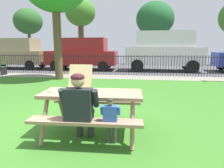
# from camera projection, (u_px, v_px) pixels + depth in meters

# --- Properties ---
(ground) EXTENTS (28.00, 11.36, 0.02)m
(ground) POSITION_uv_depth(u_px,v_px,m) (86.00, 103.00, 5.76)
(ground) COLOR #397526
(cobblestone_walkway) EXTENTS (28.00, 1.40, 0.01)m
(cobblestone_walkway) POSITION_uv_depth(u_px,v_px,m) (111.00, 77.00, 10.61)
(cobblestone_walkway) COLOR gray
(street_asphalt) EXTENTS (28.00, 7.15, 0.01)m
(street_asphalt) POSITION_uv_depth(u_px,v_px,m) (120.00, 68.00, 14.76)
(street_asphalt) COLOR #515154
(picnic_table_foreground) EXTENTS (1.86, 1.56, 0.79)m
(picnic_table_foreground) POSITION_uv_depth(u_px,v_px,m) (92.00, 101.00, 3.72)
(picnic_table_foreground) COLOR #A17B61
(picnic_table_foreground) RESTS_ON ground
(pizza_box_open) EXTENTS (0.46, 0.56, 0.47)m
(pizza_box_open) POSITION_uv_depth(u_px,v_px,m) (78.00, 86.00, 3.78)
(pizza_box_open) COLOR tan
(pizza_box_open) RESTS_ON picnic_table_foreground
(pizza_slice_on_table) EXTENTS (0.32, 0.30, 0.02)m
(pizza_slice_on_table) POSITION_uv_depth(u_px,v_px,m) (55.00, 91.00, 3.76)
(pizza_slice_on_table) COLOR #F9D969
(pizza_slice_on_table) RESTS_ON picnic_table_foreground
(adult_at_table) EXTENTS (0.62, 0.60, 1.19)m
(adult_at_table) POSITION_uv_depth(u_px,v_px,m) (80.00, 106.00, 3.23)
(adult_at_table) COLOR #303030
(adult_at_table) RESTS_ON ground
(child_at_table) EXTENTS (0.31, 0.31, 0.82)m
(child_at_table) POSITION_uv_depth(u_px,v_px,m) (111.00, 117.00, 3.18)
(child_at_table) COLOR #454545
(child_at_table) RESTS_ON ground
(iron_fence_streetside) EXTENTS (22.58, 0.03, 1.10)m
(iron_fence_streetside) POSITION_uv_depth(u_px,v_px,m) (113.00, 65.00, 11.18)
(iron_fence_streetside) COLOR black
(iron_fence_streetside) RESTS_ON ground
(parked_car_left) EXTENTS (4.65, 2.06, 2.08)m
(parked_car_left) POSITION_uv_depth(u_px,v_px,m) (14.00, 53.00, 14.36)
(parked_car_left) COLOR #998963
(parked_car_left) RESTS_ON ground
(parked_car_center) EXTENTS (4.62, 1.98, 2.08)m
(parked_car_center) POSITION_uv_depth(u_px,v_px,m) (82.00, 53.00, 13.67)
(parked_car_center) COLOR maroon
(parked_car_center) RESTS_ON ground
(parked_car_right) EXTENTS (4.77, 2.21, 2.46)m
(parked_car_right) POSITION_uv_depth(u_px,v_px,m) (164.00, 50.00, 12.89)
(parked_car_right) COLOR white
(parked_car_right) RESTS_ON ground
(far_tree_left) EXTENTS (2.66, 2.66, 5.05)m
(far_tree_left) POSITION_uv_depth(u_px,v_px,m) (28.00, 22.00, 19.41)
(far_tree_left) COLOR brown
(far_tree_left) RESTS_ON ground
(far_tree_midleft) EXTENTS (2.73, 2.73, 5.78)m
(far_tree_midleft) POSITION_uv_depth(u_px,v_px,m) (80.00, 14.00, 18.57)
(far_tree_midleft) COLOR brown
(far_tree_midleft) RESTS_ON ground
(far_tree_center) EXTENTS (3.27, 3.27, 5.34)m
(far_tree_center) POSITION_uv_depth(u_px,v_px,m) (155.00, 19.00, 17.75)
(far_tree_center) COLOR brown
(far_tree_center) RESTS_ON ground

